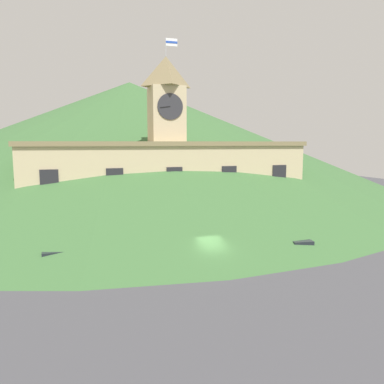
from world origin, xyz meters
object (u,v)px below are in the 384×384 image
(street_lamp_far_left, at_px, (58,210))
(pedestrian, at_px, (107,239))
(car_green_wagon, at_px, (226,244))
(car_yellow_coupe, at_px, (282,235))
(street_lamp_right, at_px, (184,205))
(street_lamp_far_right, at_px, (281,204))
(car_black_suv, at_px, (58,260))
(car_silver_hatch, at_px, (301,248))

(street_lamp_far_left, bearing_deg, pedestrian, -33.55)
(car_green_wagon, bearing_deg, car_yellow_coupe, -162.90)
(street_lamp_right, bearing_deg, car_yellow_coupe, -28.82)
(street_lamp_far_right, distance_m, car_black_suv, 29.15)
(car_silver_hatch, bearing_deg, car_green_wagon, 158.52)
(street_lamp_far_left, xyz_separation_m, car_yellow_coupe, (24.99, -5.74, -3.20))
(car_green_wagon, height_order, car_silver_hatch, car_green_wagon)
(pedestrian, bearing_deg, street_lamp_right, -126.50)
(street_lamp_far_left, xyz_separation_m, car_black_suv, (0.33, -9.00, -2.99))
(car_green_wagon, relative_size, car_yellow_coupe, 1.08)
(street_lamp_right, xyz_separation_m, car_green_wagon, (2.47, -7.83, -2.97))
(street_lamp_far_right, xyz_separation_m, car_yellow_coupe, (-2.96, -5.74, -2.63))
(car_green_wagon, distance_m, pedestrian, 12.81)
(street_lamp_right, relative_size, street_lamp_far_right, 1.15)
(car_green_wagon, relative_size, pedestrian, 2.58)
(car_green_wagon, bearing_deg, street_lamp_right, -70.13)
(car_yellow_coupe, xyz_separation_m, pedestrian, (-19.96, 2.41, 0.36))
(car_green_wagon, bearing_deg, car_black_suv, 6.40)
(car_black_suv, xyz_separation_m, pedestrian, (4.70, 5.66, 0.16))
(street_lamp_right, height_order, pedestrian, street_lamp_right)
(street_lamp_right, xyz_separation_m, street_lamp_far_right, (13.40, 0.00, -0.43))
(car_black_suv, height_order, car_silver_hatch, car_black_suv)
(car_green_wagon, bearing_deg, street_lamp_far_right, -141.99)
(car_black_suv, distance_m, pedestrian, 7.36)
(street_lamp_far_left, distance_m, car_yellow_coupe, 25.84)
(car_black_suv, bearing_deg, street_lamp_far_right, -165.73)
(street_lamp_far_right, relative_size, car_silver_hatch, 1.08)
(car_black_suv, height_order, pedestrian, pedestrian)
(car_black_suv, bearing_deg, pedestrian, -133.47)
(street_lamp_far_right, height_order, pedestrian, street_lamp_far_right)
(car_black_suv, relative_size, car_yellow_coupe, 1.16)
(street_lamp_right, bearing_deg, car_green_wagon, -72.53)
(street_lamp_far_left, bearing_deg, car_black_suv, -87.92)
(car_silver_hatch, height_order, car_yellow_coupe, car_silver_hatch)
(pedestrian, bearing_deg, street_lamp_far_right, -137.53)
(street_lamp_far_left, height_order, car_silver_hatch, street_lamp_far_left)
(car_silver_hatch, xyz_separation_m, pedestrian, (-18.78, 8.04, 0.30))
(car_yellow_coupe, bearing_deg, car_silver_hatch, 82.48)
(street_lamp_right, bearing_deg, pedestrian, -160.70)
(street_lamp_far_left, distance_m, car_green_wagon, 18.99)
(street_lamp_far_right, distance_m, car_green_wagon, 13.69)
(street_lamp_far_left, distance_m, car_silver_hatch, 26.57)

